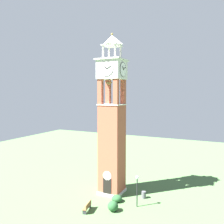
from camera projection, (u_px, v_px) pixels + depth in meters
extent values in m
plane|color=#476B3D|center=(112.00, 192.00, 29.47)|extent=(80.00, 80.00, 0.00)
cube|color=#9E4C38|center=(112.00, 149.00, 29.07)|extent=(2.62, 2.62, 10.94)
cube|color=beige|center=(112.00, 191.00, 29.45)|extent=(2.82, 2.82, 0.35)
cube|color=black|center=(107.00, 187.00, 28.19)|extent=(1.10, 0.04, 2.20)
cylinder|color=beige|center=(107.00, 176.00, 28.09)|extent=(1.10, 0.04, 1.10)
cube|color=#9E4C38|center=(100.00, 92.00, 28.08)|extent=(0.56, 0.56, 3.09)
cube|color=#9E4C38|center=(116.00, 92.00, 27.18)|extent=(0.56, 0.56, 3.09)
cube|color=#9E4C38|center=(108.00, 92.00, 29.93)|extent=(0.56, 0.56, 3.09)
cube|color=#9E4C38|center=(123.00, 92.00, 29.03)|extent=(0.56, 0.56, 3.09)
cube|color=beige|center=(112.00, 105.00, 28.67)|extent=(2.78, 2.78, 0.12)
cone|color=brown|center=(116.00, 84.00, 28.20)|extent=(0.58, 0.58, 0.41)
cone|color=brown|center=(115.00, 84.00, 28.99)|extent=(0.37, 0.37, 0.47)
cone|color=brown|center=(108.00, 84.00, 28.76)|extent=(0.51, 0.51, 0.39)
cone|color=brown|center=(110.00, 84.00, 27.95)|extent=(0.56, 0.56, 0.38)
cube|color=beige|center=(112.00, 70.00, 28.36)|extent=(2.86, 2.86, 2.24)
cylinder|color=white|center=(106.00, 69.00, 27.06)|extent=(1.71, 0.05, 1.71)
torus|color=black|center=(106.00, 69.00, 27.06)|extent=(1.73, 0.06, 1.73)
cube|color=black|center=(105.00, 67.00, 27.05)|extent=(0.32, 0.03, 0.40)
cube|color=black|center=(109.00, 67.00, 26.86)|extent=(0.63, 0.03, 0.37)
cylinder|color=white|center=(117.00, 71.00, 29.67)|extent=(1.71, 0.05, 1.71)
torus|color=black|center=(117.00, 71.00, 29.67)|extent=(1.73, 0.06, 1.73)
cube|color=black|center=(116.00, 70.00, 29.76)|extent=(0.32, 0.03, 0.40)
cube|color=black|center=(119.00, 70.00, 29.58)|extent=(0.63, 0.03, 0.37)
cylinder|color=white|center=(101.00, 71.00, 29.00)|extent=(0.05, 1.71, 1.71)
torus|color=black|center=(101.00, 71.00, 29.00)|extent=(0.06, 1.73, 1.73)
cube|color=black|center=(100.00, 69.00, 28.90)|extent=(0.03, 0.32, 0.40)
cube|color=black|center=(102.00, 70.00, 29.28)|extent=(0.03, 0.63, 0.37)
cylinder|color=white|center=(123.00, 70.00, 27.73)|extent=(0.05, 1.71, 1.71)
torus|color=black|center=(123.00, 70.00, 27.73)|extent=(0.06, 1.73, 1.73)
cube|color=black|center=(123.00, 68.00, 27.58)|extent=(0.03, 0.32, 0.40)
cube|color=black|center=(125.00, 68.00, 27.96)|extent=(0.03, 0.63, 0.37)
cube|color=beige|center=(112.00, 60.00, 28.28)|extent=(3.22, 3.22, 0.16)
cylinder|color=beige|center=(103.00, 52.00, 27.85)|extent=(0.22, 0.22, 1.55)
cylinder|color=beige|center=(115.00, 51.00, 27.16)|extent=(0.22, 0.22, 1.55)
cylinder|color=beige|center=(109.00, 54.00, 29.26)|extent=(0.22, 0.22, 1.55)
cylinder|color=beige|center=(121.00, 53.00, 28.58)|extent=(0.22, 0.22, 1.55)
cube|color=beige|center=(112.00, 46.00, 28.15)|extent=(2.02, 2.02, 0.12)
pyramid|color=beige|center=(112.00, 40.00, 28.11)|extent=(2.02, 2.02, 1.18)
sphere|color=#B79338|center=(112.00, 34.00, 28.05)|extent=(0.24, 0.24, 0.24)
cube|color=brown|center=(87.00, 207.00, 24.71)|extent=(0.76, 1.66, 0.06)
cube|color=brown|center=(89.00, 204.00, 24.65)|extent=(0.38, 1.58, 0.44)
cube|color=#2D2D33|center=(84.00, 212.00, 24.03)|extent=(0.40, 0.16, 0.42)
cube|color=#2D2D33|center=(89.00, 206.00, 25.43)|extent=(0.40, 0.16, 0.42)
cylinder|color=black|center=(137.00, 193.00, 25.62)|extent=(0.12, 0.12, 3.09)
sphere|color=silver|center=(137.00, 177.00, 25.49)|extent=(0.36, 0.36, 0.36)
cylinder|color=#4C4C51|center=(144.00, 195.00, 27.81)|extent=(0.52, 0.52, 0.80)
ellipsoid|color=#234C28|center=(117.00, 198.00, 26.90)|extent=(1.19, 1.19, 0.77)
ellipsoid|color=#234C28|center=(113.00, 206.00, 24.68)|extent=(1.09, 1.09, 1.08)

